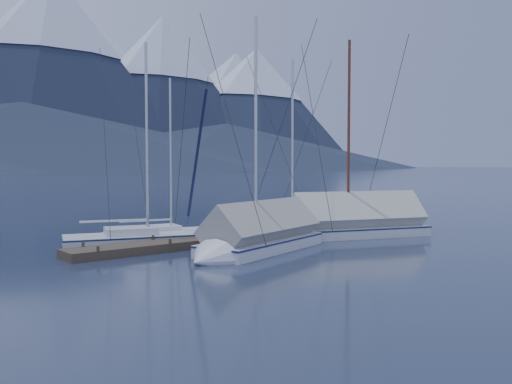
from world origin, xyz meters
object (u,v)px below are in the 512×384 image
Objects in this scene: sailboat_open_left at (159,240)px; person at (340,207)px; sailboat_open_right at (296,222)px; sailboat_covered_near at (345,226)px; sailboat_open_mid at (180,235)px; sailboat_covered_far at (254,240)px.

person is at bearing -6.87° from sailboat_open_left.
sailboat_open_right is 0.99× the size of sailboat_covered_near.
sailboat_open_left is 8.84m from sailboat_covered_near.
sailboat_covered_near is 3.45m from person.
sailboat_open_mid is 0.80× the size of sailboat_covered_far.
sailboat_open_right is (8.05, 0.53, 0.04)m from sailboat_open_mid.
sailboat_open_right reaches higher than sailboat_open_left.
sailboat_covered_far is at bearing 88.20° from person.
sailboat_open_right is at bearing 3.76° from sailboat_open_mid.
sailboat_open_left is 0.94× the size of sailboat_covered_far.
sailboat_open_left is 4.83m from sailboat_covered_far.
sailboat_covered_far is (-6.33, -0.83, -0.02)m from sailboat_covered_near.
sailboat_covered_near reaches higher than sailboat_open_left.
sailboat_covered_far is (1.70, -4.50, 0.33)m from sailboat_open_left.
sailboat_open_mid is at bearing 54.10° from person.
sailboat_covered_near is at bearing -24.58° from sailboat_open_left.
sailboat_open_right is at bearing -6.20° from person.
sailboat_open_right is (9.64, 1.42, 0.01)m from sailboat_open_left.
sailboat_open_mid is 0.80× the size of sailboat_open_right.
sailboat_open_mid is at bearing 29.16° from sailboat_open_left.
sailboat_open_mid is 5.07× the size of person.
sailboat_covered_near reaches higher than sailboat_covered_far.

